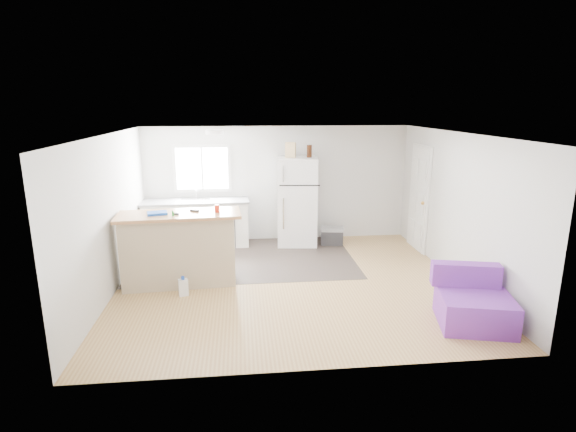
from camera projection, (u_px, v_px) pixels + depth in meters
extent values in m
cube|color=#A37544|center=(290.00, 283.00, 7.34)|extent=(5.50, 5.00, 0.01)
cube|color=white|center=(291.00, 134.00, 6.75)|extent=(5.50, 5.00, 0.01)
cube|color=silver|center=(277.00, 184.00, 9.46)|extent=(5.50, 0.01, 2.40)
cube|color=silver|center=(317.00, 267.00, 4.63)|extent=(5.50, 0.01, 2.40)
cube|color=silver|center=(110.00, 216.00, 6.77)|extent=(0.01, 5.00, 2.40)
cube|color=silver|center=(458.00, 207.00, 7.32)|extent=(0.01, 5.00, 2.40)
cube|color=#302824|center=(245.00, 259.00, 8.47)|extent=(4.05, 2.50, 0.00)
cube|color=white|center=(202.00, 168.00, 9.20)|extent=(1.18, 0.04, 0.98)
cube|color=white|center=(202.00, 169.00, 9.19)|extent=(1.05, 0.01, 0.85)
cube|color=white|center=(202.00, 169.00, 9.18)|extent=(0.03, 0.02, 0.85)
cube|color=white|center=(419.00, 199.00, 8.86)|extent=(0.05, 0.82, 2.03)
cube|color=white|center=(419.00, 199.00, 8.86)|extent=(0.03, 0.92, 2.10)
sphere|color=gold|center=(423.00, 203.00, 8.55)|extent=(0.07, 0.07, 0.07)
cylinder|color=white|center=(214.00, 132.00, 7.80)|extent=(0.30, 0.30, 0.07)
cube|color=white|center=(197.00, 224.00, 9.15)|extent=(2.09, 0.69, 0.91)
cube|color=slate|center=(196.00, 201.00, 9.03)|extent=(2.15, 0.74, 0.04)
cube|color=silver|center=(195.00, 202.00, 9.00)|extent=(0.58, 0.45, 0.06)
cube|color=tan|center=(179.00, 250.00, 7.18)|extent=(1.78, 0.74, 1.12)
cube|color=tan|center=(179.00, 215.00, 7.04)|extent=(1.95, 0.86, 0.05)
cube|color=white|center=(297.00, 201.00, 9.19)|extent=(0.86, 0.82, 1.80)
cube|color=black|center=(300.00, 185.00, 8.73)|extent=(0.79, 0.09, 0.02)
cube|color=silver|center=(283.00, 174.00, 8.64)|extent=(0.03, 0.02, 0.32)
cube|color=silver|center=(284.00, 214.00, 8.83)|extent=(0.03, 0.02, 0.63)
cube|color=#29292C|center=(332.00, 237.00, 9.31)|extent=(0.49, 0.36, 0.30)
cube|color=gray|center=(332.00, 229.00, 9.27)|extent=(0.51, 0.39, 0.06)
cube|color=purple|center=(475.00, 310.00, 5.89)|extent=(1.08, 1.04, 0.42)
cube|color=purple|center=(465.00, 274.00, 6.11)|extent=(0.92, 0.42, 0.32)
cube|color=white|center=(183.00, 287.00, 6.81)|extent=(0.16, 0.13, 0.26)
cylinder|color=#1A44B8|center=(183.00, 278.00, 6.77)|extent=(0.06, 0.06, 0.05)
cylinder|color=green|center=(175.00, 246.00, 7.10)|extent=(0.08, 0.33, 1.22)
sphere|color=beige|center=(168.00, 284.00, 7.12)|extent=(0.14, 0.14, 0.14)
cylinder|color=red|center=(217.00, 208.00, 7.09)|extent=(0.10, 0.10, 0.12)
cube|color=blue|center=(157.00, 213.00, 6.96)|extent=(0.34, 0.28, 0.04)
cube|color=black|center=(194.00, 211.00, 7.15)|extent=(0.15, 0.10, 0.03)
cube|color=black|center=(176.00, 214.00, 6.94)|extent=(0.10, 0.04, 0.03)
cube|color=tan|center=(291.00, 150.00, 8.91)|extent=(0.22, 0.16, 0.30)
cylinder|color=#341709|center=(309.00, 151.00, 8.92)|extent=(0.07, 0.07, 0.25)
cylinder|color=#341709|center=(310.00, 151.00, 8.95)|extent=(0.08, 0.08, 0.25)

